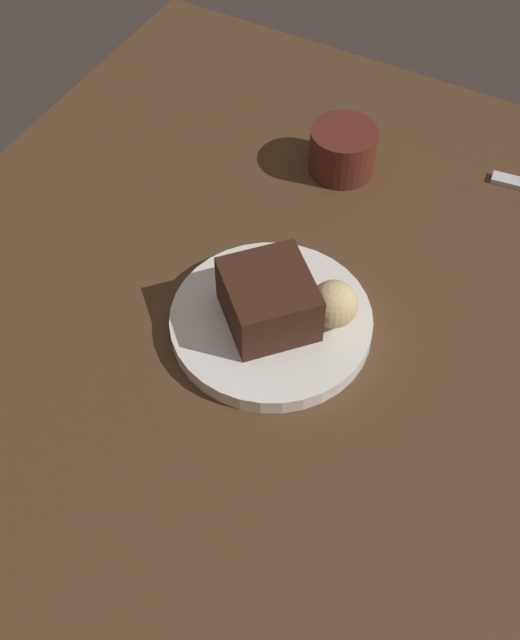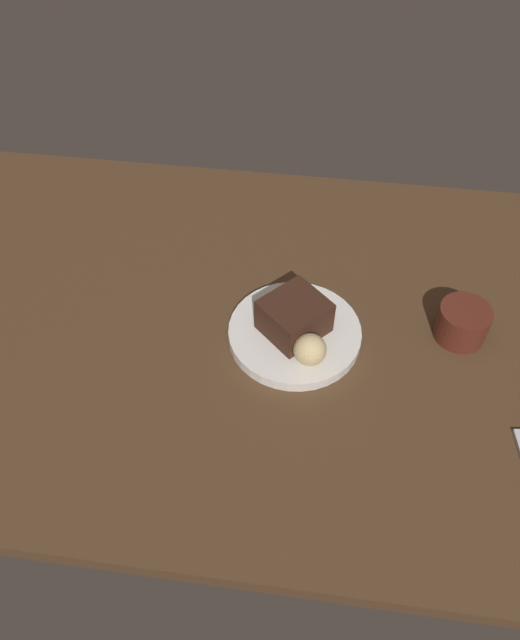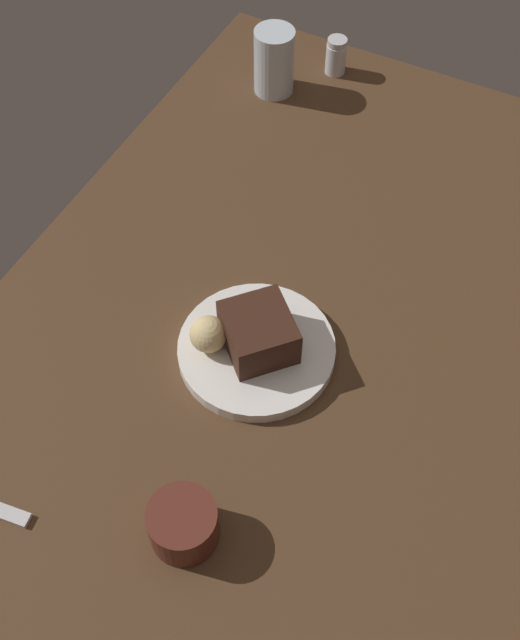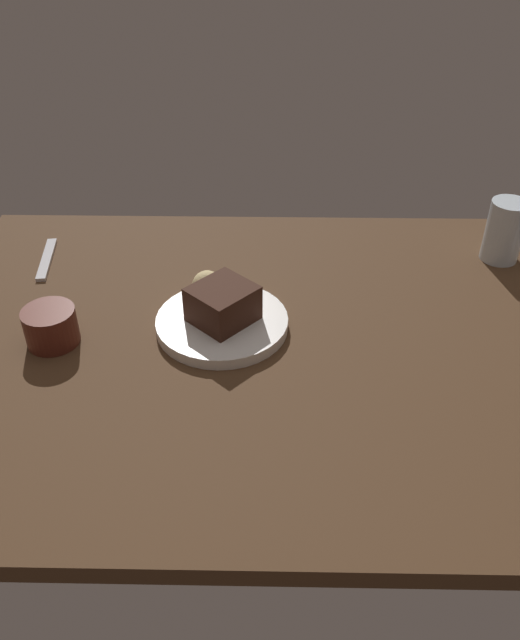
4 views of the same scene
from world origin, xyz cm
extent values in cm
cube|color=#4C331E|center=(0.00, 0.00, 1.50)|extent=(120.00, 84.00, 3.00)
cylinder|color=white|center=(9.70, -2.32, 3.96)|extent=(21.71, 21.71, 1.92)
cube|color=#381E14|center=(9.45, -2.13, 7.96)|extent=(12.81, 12.84, 6.07)
sphere|color=#DBC184|center=(12.47, -8.15, 7.49)|extent=(5.13, 5.13, 5.13)
cylinder|color=#562319|center=(36.47, 1.84, 6.02)|extent=(8.34, 8.34, 6.03)
camera|label=1|loc=(-37.62, -26.69, 72.74)|focal=45.58mm
camera|label=2|loc=(12.62, -66.07, 80.83)|focal=34.23mm
camera|label=3|loc=(62.81, 25.42, 95.31)|focal=44.62mm
camera|label=4|loc=(1.96, 82.46, 66.94)|focal=36.12mm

